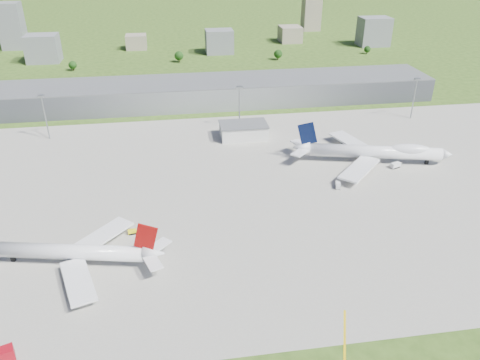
{
  "coord_description": "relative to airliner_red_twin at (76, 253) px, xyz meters",
  "views": [
    {
      "loc": [
        -29.45,
        -145.75,
        105.7
      ],
      "look_at": [
        -2.25,
        32.48,
        9.0
      ],
      "focal_mm": 35.0,
      "sensor_mm": 36.0,
      "label": 1
    }
  ],
  "objects": [
    {
      "name": "ground",
      "position": [
        66.72,
        154.88,
        -4.82
      ],
      "size": [
        1400.0,
        1400.0,
        0.0
      ],
      "primitive_type": "plane",
      "color": "#324D18",
      "rests_on": "ground"
    },
    {
      "name": "apron",
      "position": [
        76.72,
        44.88,
        -4.78
      ],
      "size": [
        360.0,
        190.0,
        0.08
      ],
      "primitive_type": "cube",
      "color": "gray",
      "rests_on": "ground"
    },
    {
      "name": "terminal",
      "position": [
        66.72,
        169.88,
        2.68
      ],
      "size": [
        300.0,
        42.0,
        15.0
      ],
      "primitive_type": "cube",
      "color": "gray",
      "rests_on": "ground"
    },
    {
      "name": "ops_building",
      "position": [
        76.72,
        104.88,
        -0.82
      ],
      "size": [
        26.0,
        16.0,
        8.0
      ],
      "primitive_type": "cube",
      "color": "silver",
      "rests_on": "ground"
    },
    {
      "name": "mast_west",
      "position": [
        -33.28,
        119.88,
        12.89
      ],
      "size": [
        3.5,
        2.0,
        25.9
      ],
      "color": "gray",
      "rests_on": "ground"
    },
    {
      "name": "mast_center",
      "position": [
        76.72,
        119.88,
        12.89
      ],
      "size": [
        3.5,
        2.0,
        25.9
      ],
      "color": "gray",
      "rests_on": "ground"
    },
    {
      "name": "mast_east",
      "position": [
        186.72,
        119.88,
        12.89
      ],
      "size": [
        3.5,
        2.0,
        25.9
      ],
      "color": "gray",
      "rests_on": "ground"
    },
    {
      "name": "airliner_red_twin",
      "position": [
        0.0,
        0.0,
        0.0
      ],
      "size": [
        65.44,
        50.28,
        18.09
      ],
      "rotation": [
        0.0,
        0.0,
        2.93
      ],
      "color": "white",
      "rests_on": "ground"
    },
    {
      "name": "airliner_blue_quad",
      "position": [
        137.86,
        62.87,
        1.0
      ],
      "size": [
        79.18,
        61.08,
        20.93
      ],
      "rotation": [
        0.0,
        0.0,
        -0.24
      ],
      "color": "white",
      "rests_on": "ground"
    },
    {
      "name": "tug_yellow",
      "position": [
        18.34,
        15.99,
        -3.94
      ],
      "size": [
        3.61,
        2.48,
        1.68
      ],
      "rotation": [
        0.0,
        0.0,
        0.19
      ],
      "color": "yellow",
      "rests_on": "ground"
    },
    {
      "name": "van_white_near",
      "position": [
        110.72,
        39.49,
        -3.57
      ],
      "size": [
        3.33,
        5.2,
        2.47
      ],
      "rotation": [
        0.0,
        0.0,
        1.3
      ],
      "color": "silver",
      "rests_on": "ground"
    },
    {
      "name": "van_white_far",
      "position": [
        146.24,
        55.03,
        -3.5
      ],
      "size": [
        5.58,
        3.98,
        2.6
      ],
      "rotation": [
        0.0,
        0.0,
        0.35
      ],
      "color": "silver",
      "rests_on": "ground"
    },
    {
      "name": "bldg_w",
      "position": [
        -73.28,
        304.88,
        7.18
      ],
      "size": [
        28.0,
        22.0,
        24.0
      ],
      "primitive_type": "cube",
      "color": "slate",
      "rests_on": "ground"
    },
    {
      "name": "bldg_cw",
      "position": [
        6.72,
        344.88,
        2.18
      ],
      "size": [
        20.0,
        18.0,
        14.0
      ],
      "primitive_type": "cube",
      "color": "gray",
      "rests_on": "ground"
    },
    {
      "name": "bldg_c",
      "position": [
        86.72,
        314.88,
        6.18
      ],
      "size": [
        26.0,
        20.0,
        22.0
      ],
      "primitive_type": "cube",
      "color": "slate",
      "rests_on": "ground"
    },
    {
      "name": "bldg_ce",
      "position": [
        166.72,
        354.88,
        3.18
      ],
      "size": [
        22.0,
        24.0,
        16.0
      ],
      "primitive_type": "cube",
      "color": "gray",
      "rests_on": "ground"
    },
    {
      "name": "bldg_e",
      "position": [
        246.72,
        324.88,
        9.18
      ],
      "size": [
        30.0,
        22.0,
        28.0
      ],
      "primitive_type": "cube",
      "color": "slate",
      "rests_on": "ground"
    },
    {
      "name": "bldg_tall_w",
      "position": [
        -113.28,
        364.88,
        17.18
      ],
      "size": [
        22.0,
        20.0,
        44.0
      ],
      "primitive_type": "cube",
      "color": "slate",
      "rests_on": "ground"
    },
    {
      "name": "bldg_tall_e",
      "position": [
        206.72,
        414.88,
        13.18
      ],
      "size": [
        20.0,
        18.0,
        36.0
      ],
      "primitive_type": "cube",
      "color": "gray",
      "rests_on": "ground"
    },
    {
      "name": "tree_w",
      "position": [
        -43.28,
        269.88,
        0.04
      ],
      "size": [
        6.75,
        6.75,
        8.25
      ],
      "color": "#382314",
      "rests_on": "ground"
    },
    {
      "name": "tree_c",
      "position": [
        46.72,
        284.88,
        1.02
      ],
      "size": [
        8.1,
        8.1,
        9.9
      ],
      "color": "#382314",
      "rests_on": "ground"
    },
    {
      "name": "tree_e",
      "position": [
        136.72,
        279.88,
        0.69
      ],
      "size": [
        7.65,
        7.65,
        9.35
      ],
      "color": "#382314",
      "rests_on": "ground"
    },
    {
      "name": "tree_far_e",
      "position": [
        226.72,
        289.88,
        -0.28
      ],
      "size": [
        6.3,
        6.3,
        7.7
      ],
      "color": "#382314",
      "rests_on": "ground"
    }
  ]
}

